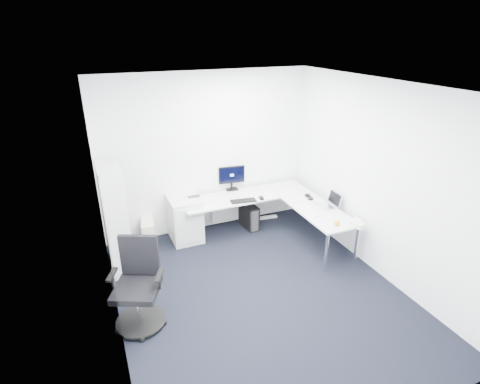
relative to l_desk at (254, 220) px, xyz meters
name	(u,v)px	position (x,y,z in m)	size (l,w,h in m)	color
ground	(260,294)	(-0.55, -1.40, -0.33)	(4.20, 4.20, 0.00)	black
ceiling	(266,88)	(-0.55, -1.40, 2.37)	(4.20, 4.20, 0.00)	white
wall_back	(207,154)	(-0.55, 0.70, 1.02)	(3.60, 0.02, 2.70)	white
wall_front	(390,316)	(-0.55, -3.50, 1.02)	(3.60, 0.02, 2.70)	white
wall_left	(106,232)	(-2.35, -1.40, 1.02)	(0.02, 4.20, 2.70)	white
wall_right	(380,181)	(1.25, -1.40, 1.02)	(0.02, 4.20, 2.70)	white
l_desk	(254,220)	(0.00, 0.00, 0.00)	(2.25, 1.26, 0.66)	silver
drawer_pedestal	(185,218)	(-1.07, 0.43, 0.05)	(0.49, 0.61, 0.75)	silver
bookshelf	(115,217)	(-2.17, 0.05, 0.47)	(0.31, 0.79, 1.59)	silver
task_chair	(136,287)	(-2.12, -1.34, 0.22)	(0.61, 0.61, 1.09)	black
black_pc_tower	(249,216)	(0.08, 0.37, -0.11)	(0.19, 0.44, 0.43)	black
beige_pc_tower	(148,232)	(-1.68, 0.50, -0.12)	(0.19, 0.43, 0.41)	beige
power_strip	(267,217)	(0.53, 0.53, -0.31)	(0.37, 0.06, 0.04)	silver
monitor	(232,178)	(-0.14, 0.64, 0.55)	(0.46, 0.15, 0.45)	black
black_keyboard	(243,201)	(-0.15, 0.10, 0.34)	(0.42, 0.15, 0.02)	black
mouse	(261,198)	(0.17, 0.07, 0.35)	(0.06, 0.11, 0.03)	black
desk_phone	(194,198)	(-0.90, 0.42, 0.39)	(0.18, 0.18, 0.13)	#2F2F32
laptop	(325,200)	(0.97, -0.59, 0.44)	(0.32, 0.31, 0.23)	silver
white_keyboard	(311,212)	(0.66, -0.67, 0.33)	(0.11, 0.37, 0.01)	silver
headphones	(309,196)	(0.93, -0.20, 0.36)	(0.13, 0.21, 0.05)	black
orange_fruit	(337,223)	(0.77, -1.18, 0.37)	(0.08, 0.08, 0.08)	orange
tissue_box	(357,224)	(1.02, -1.33, 0.37)	(0.11, 0.22, 0.08)	silver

